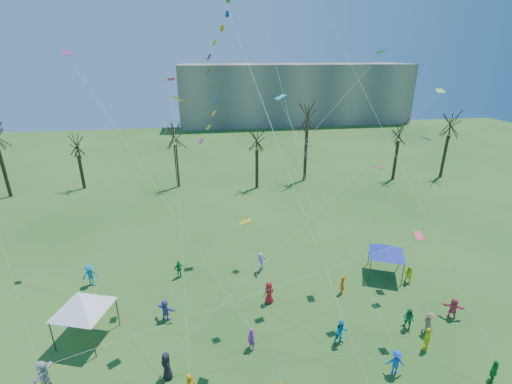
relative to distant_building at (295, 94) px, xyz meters
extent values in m
cube|color=gray|center=(0.00, 0.00, 0.00)|extent=(60.00, 14.00, 15.00)
cylinder|color=black|center=(-50.84, -45.95, -4.22)|extent=(0.44, 0.44, 6.55)
cylinder|color=black|center=(-42.04, -44.22, -5.11)|extent=(0.44, 0.44, 4.78)
cylinder|color=black|center=(-28.96, -45.71, -4.46)|extent=(0.44, 0.44, 6.08)
cylinder|color=black|center=(-17.99, -47.89, -4.74)|extent=(0.44, 0.44, 5.51)
cylinder|color=black|center=(-10.43, -45.75, -3.65)|extent=(0.44, 0.44, 7.70)
cylinder|color=black|center=(2.83, -47.59, -4.57)|extent=(0.44, 0.44, 5.86)
cylinder|color=black|center=(10.66, -47.67, -4.29)|extent=(0.44, 0.44, 6.42)
cylinder|color=white|center=(-21.20, -79.36, 4.16)|extent=(0.02, 0.02, 23.35)
cylinder|color=#3F3F44|center=(-35.53, -74.97, -6.35)|extent=(0.10, 0.10, 2.30)
cylinder|color=#3F3F44|center=(-32.83, -75.90, -6.35)|extent=(0.10, 0.10, 2.30)
cylinder|color=#3F3F44|center=(-34.60, -72.27, -6.35)|extent=(0.10, 0.10, 2.30)
cylinder|color=#3F3F44|center=(-31.90, -73.20, -6.35)|extent=(0.10, 0.10, 2.30)
pyramid|color=white|center=(-33.72, -74.08, -4.70)|extent=(4.15, 4.15, 0.99)
cylinder|color=#3F3F44|center=(-12.27, -71.10, -6.47)|extent=(0.09, 0.09, 2.07)
cylinder|color=#3F3F44|center=(-9.93, -72.16, -6.47)|extent=(0.09, 0.09, 2.07)
cylinder|color=#3F3F44|center=(-11.21, -68.77, -6.47)|extent=(0.09, 0.09, 2.07)
cylinder|color=#3F3F44|center=(-8.88, -69.82, -6.47)|extent=(0.09, 0.09, 2.07)
pyramid|color=#2132A8|center=(-10.57, -70.46, -4.99)|extent=(3.59, 3.59, 0.89)
imported|color=blue|center=(-14.88, -79.99, -6.67)|extent=(1.21, 0.91, 1.67)
imported|color=#1F9228|center=(-9.65, -81.49, -6.69)|extent=(1.02, 0.76, 1.61)
imported|color=#B9B9BF|center=(-35.10, -77.71, -6.58)|extent=(1.09, 1.79, 1.84)
imported|color=black|center=(-28.25, -78.17, -6.60)|extent=(0.89, 1.04, 1.79)
imported|color=#AB2AA3|center=(-23.05, -76.79, -6.71)|extent=(0.66, 0.69, 1.58)
imported|color=#0D8CBA|center=(-17.20, -77.27, -6.60)|extent=(0.93, 0.75, 1.81)
imported|color=#8E6B4D|center=(-10.96, -77.31, -6.67)|extent=(0.77, 1.15, 1.65)
imported|color=#FF5463|center=(-33.85, -72.86, -6.66)|extent=(0.67, 1.06, 1.68)
imported|color=#5F56BB|center=(-28.70, -73.12, -6.67)|extent=(1.57, 1.26, 1.67)
imported|color=red|center=(-21.06, -72.48, -6.59)|extent=(1.05, 0.90, 1.82)
imported|color=#F1590C|center=(-15.13, -72.29, -6.72)|extent=(0.60, 0.68, 1.56)
imported|color=#D3E618|center=(-9.16, -71.88, -6.72)|extent=(0.94, 0.97, 1.57)
imported|color=#167DB5|center=(-35.09, -67.97, -6.57)|extent=(1.29, 0.86, 1.86)
imported|color=#209348|center=(-27.97, -68.03, -6.70)|extent=(1.00, 0.82, 1.60)
imported|color=white|center=(-20.93, -68.21, -6.61)|extent=(1.32, 1.69, 1.79)
imported|color=#EFFE1A|center=(-11.95, -78.62, -6.66)|extent=(1.06, 0.87, 1.69)
imported|color=#E34B63|center=(-8.31, -76.18, -6.68)|extent=(1.56, 1.21, 1.65)
imported|color=#1B7E41|center=(-12.11, -76.75, -6.68)|extent=(0.93, 1.00, 1.65)
cylinder|color=white|center=(-34.09, -79.68, -0.74)|extent=(0.01, 0.01, 11.58)
cube|color=#E82684|center=(-27.27, -68.45, 8.69)|extent=(0.56, 0.67, 0.22)
cylinder|color=white|center=(-27.06, -74.16, 1.25)|extent=(0.01, 0.01, 18.45)
cube|color=gold|center=(-23.32, -76.53, 1.54)|extent=(0.82, 0.75, 0.35)
cylinder|color=white|center=(-22.67, -78.72, -2.33)|extent=(0.01, 0.01, 8.66)
cube|color=#1AB5C6|center=(-20.38, -71.79, 7.77)|extent=(0.76, 0.69, 0.29)
cylinder|color=white|center=(-17.63, -75.89, 0.79)|extent=(0.01, 0.01, 16.78)
cylinder|color=white|center=(-12.67, -71.76, 4.78)|extent=(0.01, 0.01, 29.67)
cube|color=red|center=(-12.37, -76.51, -0.28)|extent=(0.60, 0.71, 0.31)
cylinder|color=white|center=(-23.73, -77.11, -3.24)|extent=(0.01, 0.01, 23.42)
cube|color=#85DF34|center=(-7.18, -68.80, 7.65)|extent=(0.73, 0.86, 0.26)
cylinder|color=white|center=(-17.72, -73.48, 0.72)|extent=(0.01, 0.01, 26.69)
cube|color=#9E2D8B|center=(-35.55, -62.13, 10.36)|extent=(0.64, 0.70, 0.41)
cylinder|color=white|center=(-29.30, -69.46, 2.08)|extent=(0.01, 0.01, 25.15)
cylinder|color=white|center=(-18.62, -69.24, 4.35)|extent=(0.01, 0.01, 26.35)
cube|color=#D92464|center=(-13.98, -73.61, 3.36)|extent=(0.70, 0.57, 0.17)
cylinder|color=white|center=(-12.47, -75.46, -1.42)|extent=(0.01, 0.01, 10.33)
cube|color=orange|center=(-26.68, -72.69, 7.89)|extent=(0.86, 0.84, 0.37)
cylinder|color=white|center=(-30.27, -72.77, 0.84)|extent=(0.01, 0.01, 15.45)
cube|color=#1B8FD0|center=(-11.99, -67.97, 10.43)|extent=(0.59, 0.76, 0.22)
cylinder|color=white|center=(-20.35, -70.55, 2.12)|extent=(0.01, 0.01, 23.86)
cube|color=#1CAFD4|center=(-18.27, -71.23, 4.48)|extent=(0.65, 0.58, 0.38)
cylinder|color=white|center=(-19.66, -71.85, -0.86)|extent=(0.01, 0.01, 10.73)
cube|color=#232DC9|center=(-9.23, -71.06, 4.54)|extent=(0.69, 0.58, 0.26)
cylinder|color=white|center=(-12.18, -71.68, -0.83)|extent=(0.01, 0.01, 11.97)
camera|label=1|loc=(-25.57, -94.37, 10.45)|focal=25.00mm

